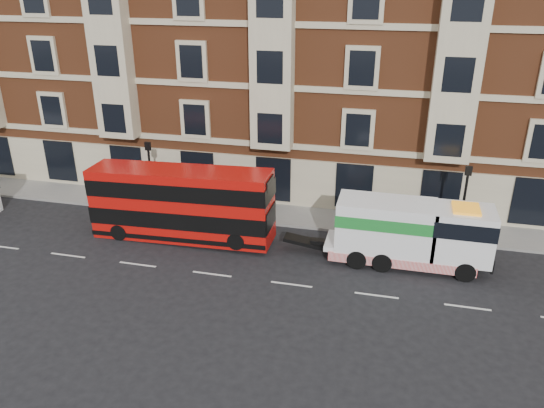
% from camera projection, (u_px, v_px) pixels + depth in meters
% --- Properties ---
extents(ground, '(120.00, 120.00, 0.00)m').
position_uv_depth(ground, '(212.00, 274.00, 26.12)').
color(ground, black).
rests_on(ground, ground).
extents(sidewalk, '(90.00, 3.00, 0.15)m').
position_uv_depth(sidewalk, '(253.00, 211.00, 32.76)').
color(sidewalk, slate).
rests_on(sidewalk, ground).
extents(victorian_terrace, '(45.00, 12.00, 20.40)m').
position_uv_depth(victorian_terrace, '(288.00, 31.00, 35.31)').
color(victorian_terrace, brown).
rests_on(victorian_terrace, ground).
extents(lamp_post_west, '(0.35, 0.15, 4.35)m').
position_uv_depth(lamp_post_west, '(150.00, 171.00, 31.85)').
color(lamp_post_west, black).
rests_on(lamp_post_west, sidewalk).
extents(lamp_post_east, '(0.35, 0.15, 4.35)m').
position_uv_depth(lamp_post_east, '(464.00, 199.00, 27.97)').
color(lamp_post_east, black).
rests_on(lamp_post_east, sidewalk).
extents(double_decker_bus, '(10.03, 2.30, 4.06)m').
position_uv_depth(double_decker_bus, '(181.00, 203.00, 28.80)').
color(double_decker_bus, red).
rests_on(double_decker_bus, ground).
extents(tow_truck, '(8.03, 2.37, 3.34)m').
position_uv_depth(tow_truck, '(408.00, 233.00, 26.35)').
color(tow_truck, white).
rests_on(tow_truck, ground).
extents(pedestrian, '(0.70, 0.68, 1.62)m').
position_uv_depth(pedestrian, '(114.00, 188.00, 33.89)').
color(pedestrian, '#17232E').
rests_on(pedestrian, sidewalk).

